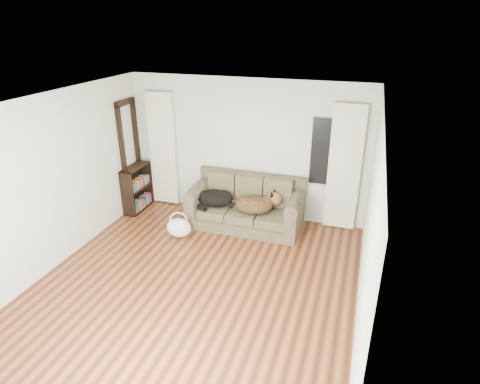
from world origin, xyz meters
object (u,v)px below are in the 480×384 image
(dog_black_lab, at_px, (213,199))
(tote_bag, at_px, (179,228))
(dog_shepherd, at_px, (257,205))
(bookshelf, at_px, (137,186))
(sofa, at_px, (245,203))

(dog_black_lab, xyz_separation_m, tote_bag, (-0.38, -0.68, -0.32))
(dog_shepherd, xyz_separation_m, bookshelf, (-2.48, 0.07, 0.01))
(sofa, distance_m, bookshelf, 2.24)
(dog_shepherd, bearing_deg, bookshelf, -12.98)
(tote_bag, height_order, bookshelf, bookshelf)
(sofa, distance_m, tote_bag, 1.27)
(bookshelf, bearing_deg, sofa, -7.04)
(sofa, xyz_separation_m, bookshelf, (-2.24, 0.00, 0.05))
(sofa, distance_m, dog_black_lab, 0.61)
(dog_shepherd, relative_size, bookshelf, 0.78)
(tote_bag, bearing_deg, dog_shepherd, 28.85)
(dog_shepherd, relative_size, tote_bag, 1.57)
(dog_shepherd, bearing_deg, dog_black_lab, -12.05)
(dog_black_lab, relative_size, tote_bag, 1.51)
(sofa, height_order, tote_bag, sofa)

